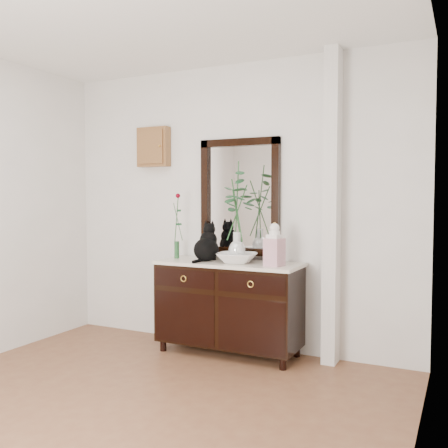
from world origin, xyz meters
The scene contains 11 objects.
ground_plane centered at (0.00, 0.00, -0.01)m, with size 3.60×4.00×0.02m, color brown.
wall_back centered at (0.00, 1.98, 1.35)m, with size 3.60×0.04×2.70m, color silver.
pilaster centered at (1.00, 1.90, 1.35)m, with size 0.12×0.20×2.70m, color silver.
sideboard centered at (0.10, 1.73, 0.47)m, with size 1.33×0.52×0.82m.
wall_mirror centered at (0.10, 1.97, 1.44)m, with size 0.80×0.06×1.10m.
key_cabinet centered at (-0.85, 1.94, 1.95)m, with size 0.35×0.10×0.40m, color brown.
cat centered at (-0.12, 1.71, 1.03)m, with size 0.25×0.31×0.35m, color black, non-canonical shape.
lotus_bowl centered at (0.19, 1.70, 0.89)m, with size 0.36×0.36×0.09m, color white.
vase_branches centered at (0.19, 1.70, 1.32)m, with size 0.43×0.43×0.90m, color silver, non-canonical shape.
bud_vase_rose centered at (-0.47, 1.76, 1.17)m, with size 0.08×0.08×0.64m, color #285C31, non-canonical shape.
ginger_jar centered at (0.57, 1.66, 1.04)m, with size 0.14×0.14×0.38m, color white, non-canonical shape.
Camera 1 is at (2.04, -2.35, 1.44)m, focal length 40.00 mm.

